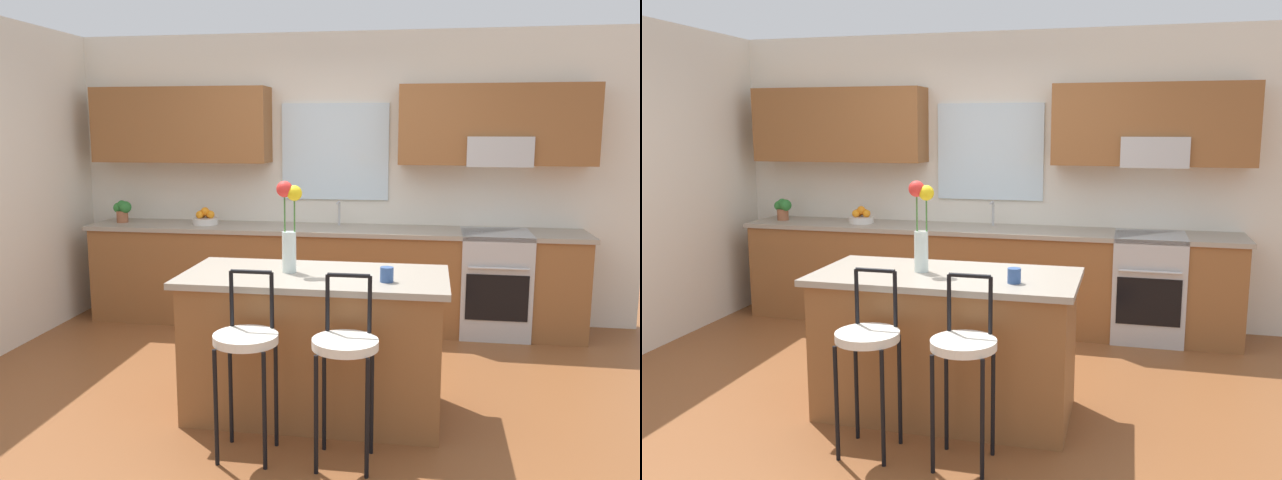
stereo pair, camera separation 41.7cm
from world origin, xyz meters
The scene contains 12 objects.
ground_plane centered at (0.00, 0.00, 0.00)m, with size 14.00×14.00×0.00m, color brown.
back_wall_assembly centered at (0.03, 1.99, 1.51)m, with size 5.60×0.50×2.70m.
counter_run centered at (0.00, 1.70, 0.47)m, with size 4.56×0.64×0.92m.
sink_faucet centered at (0.06, 1.84, 1.06)m, with size 0.02×0.13×0.23m.
oven_range centered at (1.48, 1.68, 0.46)m, with size 0.60×0.64×0.92m.
kitchen_island centered at (0.19, -0.23, 0.46)m, with size 1.66×0.82×0.92m.
bar_stool_near centered at (-0.08, -0.85, 0.64)m, with size 0.36×0.36×1.04m.
bar_stool_middle centered at (0.47, -0.85, 0.64)m, with size 0.36×0.36×1.04m.
flower_vase centered at (0.03, -0.21, 1.24)m, with size 0.16×0.10×0.58m.
mug_ceramic centered at (0.65, -0.38, 0.97)m, with size 0.08×0.08×0.09m, color #33518C.
fruit_bowl_oranges centered at (-1.20, 1.70, 0.98)m, with size 0.24×0.24×0.16m.
potted_plant_small centered at (-2.03, 1.70, 1.04)m, with size 0.19×0.13×0.21m.
Camera 1 is at (0.89, -4.20, 1.83)m, focal length 36.91 mm.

